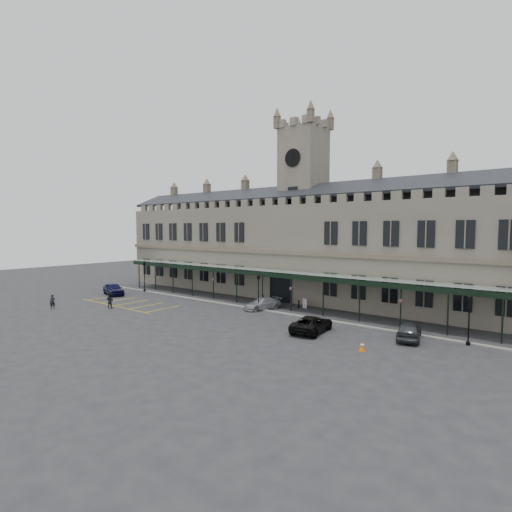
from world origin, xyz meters
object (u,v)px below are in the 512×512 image
Objects in this scene: lamp_post_mid at (258,289)px; car_taxi at (262,304)px; traffic_cone at (362,346)px; clock_tower at (303,198)px; lamp_post_left at (144,273)px; car_right_a at (409,330)px; car_van at (312,324)px; person_a at (53,302)px; sign_board at (305,304)px; lamp_post_right at (469,315)px; car_left_a at (113,289)px; person_b at (110,301)px; station_building at (303,248)px.

lamp_post_mid is 0.93× the size of car_taxi.
lamp_post_mid is at bearing 156.38° from traffic_cone.
clock_tower is 5.53× the size of lamp_post_left.
car_right_a is at bearing 11.56° from car_taxi.
lamp_post_mid is 0.80× the size of car_van.
person_a is (-17.77, -24.73, -12.29)m from clock_tower.
sign_board is at bearing -36.88° from car_right_a.
car_van is at bearing -160.26° from lamp_post_right.
car_taxi is at bearing -60.40° from car_left_a.
lamp_post_mid is 20.92m from lamp_post_right.
lamp_post_right is at bearing 16.34° from car_taxi.
car_left_a is at bearing -148.29° from car_taxi.
traffic_cone is at bearing -23.62° from lamp_post_mid.
car_van is 2.92× the size of person_b.
sign_board is at bearing -56.14° from clock_tower.
clock_tower is 26.80m from lamp_post_right.
car_van is (30.52, -4.49, -1.94)m from lamp_post_left.
car_right_a is (38.87, 2.88, -0.06)m from car_left_a.
lamp_post_mid is 2.03m from car_taxi.
clock_tower is 4.79× the size of car_van.
car_taxi is (21.08, 0.59, -2.01)m from lamp_post_left.
sign_board is 10.59m from car_van.
lamp_post_left is at bearing 5.55° from car_left_a.
person_b is at bearing -124.71° from car_taxi.
person_b is at bearing -107.34° from car_left_a.
sign_board is 28.68m from person_a.
sign_board is (4.32, -6.44, -12.58)m from clock_tower.
person_b is at bearing 1.01° from car_right_a.
lamp_post_left is 21.23m from lamp_post_mid.
car_taxi is at bearing -84.51° from station_building.
car_van is 24.06m from person_b.
sign_board reaches higher than traffic_cone.
person_a is at bearing -125.81° from station_building.
sign_board is 22.32m from person_b.
clock_tower reaches higher than lamp_post_left.
clock_tower is 27.03m from traffic_cone.
car_taxi is at bearing -168.20° from person_b.
car_left_a is 1.08× the size of car_right_a.
clock_tower is 5.14× the size of car_left_a.
car_left_a is 38.97m from car_right_a.
lamp_post_left is 24.90m from sign_board.
lamp_post_left is at bearing -152.35° from station_building.
car_right_a is (16.77, -1.25, -1.71)m from lamp_post_mid.
lamp_post_left is 4.88m from car_left_a.
sign_board is 4.93m from car_taxi.
lamp_post_right is (42.14, -0.32, -0.22)m from lamp_post_left.
car_left_a is at bearing -169.41° from lamp_post_mid.
station_building is at bearing 137.67° from sign_board.
car_taxi is (-15.20, 7.48, 0.29)m from traffic_cone.
car_right_a is (13.54, -5.75, 0.23)m from sign_board.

